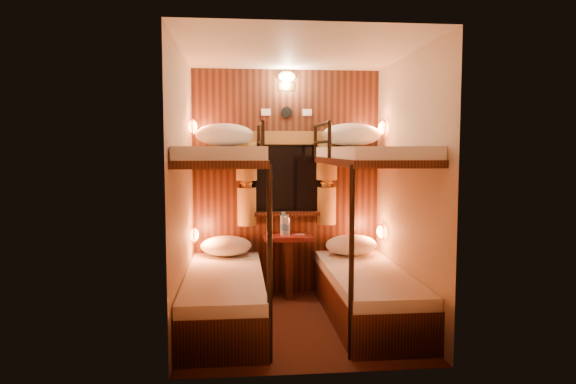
{
  "coord_description": "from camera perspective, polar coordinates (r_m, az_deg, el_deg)",
  "views": [
    {
      "loc": [
        -0.53,
        -4.46,
        1.56
      ],
      "look_at": [
        -0.07,
        0.15,
        1.17
      ],
      "focal_mm": 32.0,
      "sensor_mm": 36.0,
      "label": 1
    }
  ],
  "objects": [
    {
      "name": "back_panel",
      "position": [
        5.54,
        -0.18,
        1.07
      ],
      "size": [
        2.0,
        0.03,
        2.4
      ],
      "primitive_type": "cube",
      "color": "black",
      "rests_on": "floor"
    },
    {
      "name": "back_fixtures",
      "position": [
        5.53,
        -0.14,
        11.92
      ],
      "size": [
        0.54,
        0.09,
        0.48
      ],
      "color": "black",
      "rests_on": "back_panel"
    },
    {
      "name": "wall_left",
      "position": [
        4.5,
        -11.67,
        0.11
      ],
      "size": [
        0.0,
        2.4,
        2.4
      ],
      "primitive_type": "plane",
      "rotation": [
        1.57,
        0.0,
        1.57
      ],
      "color": "#C6B293",
      "rests_on": "floor"
    },
    {
      "name": "bunk_right",
      "position": [
        4.79,
        8.75,
        -7.34
      ],
      "size": [
        0.72,
        1.9,
        1.82
      ],
      "color": "black",
      "rests_on": "floor"
    },
    {
      "name": "pillow_lower_right",
      "position": [
        5.41,
        7.04,
        -5.85
      ],
      "size": [
        0.54,
        0.38,
        0.21
      ],
      "primitive_type": "ellipsoid",
      "color": "silver",
      "rests_on": "bunk_right"
    },
    {
      "name": "wall_front",
      "position": [
        3.47,
        3.1,
        -1.17
      ],
      "size": [
        2.4,
        0.0,
        2.4
      ],
      "primitive_type": "plane",
      "rotation": [
        -1.57,
        0.0,
        0.0
      ],
      "color": "#C6B293",
      "rests_on": "floor"
    },
    {
      "name": "sachet_b",
      "position": [
        5.48,
        0.91,
        -4.74
      ],
      "size": [
        0.08,
        0.08,
        0.01
      ],
      "primitive_type": "cube",
      "rotation": [
        0.0,
        0.0,
        0.48
      ],
      "color": "silver",
      "rests_on": "table"
    },
    {
      "name": "wall_right",
      "position": [
        4.73,
        13.19,
        0.3
      ],
      "size": [
        0.0,
        2.4,
        2.4
      ],
      "primitive_type": "plane",
      "rotation": [
        1.57,
        0.0,
        -1.57
      ],
      "color": "#C6B293",
      "rests_on": "floor"
    },
    {
      "name": "bottle_left",
      "position": [
        5.39,
        -0.51,
        -3.74
      ],
      "size": [
        0.07,
        0.07,
        0.25
      ],
      "rotation": [
        0.0,
        0.0,
        -0.24
      ],
      "color": "#99BFE5",
      "rests_on": "table"
    },
    {
      "name": "table",
      "position": [
        5.46,
        0.01,
        -7.31
      ],
      "size": [
        0.5,
        0.34,
        0.66
      ],
      "color": "#551313",
      "rests_on": "floor"
    },
    {
      "name": "pillow_lower_left",
      "position": [
        5.37,
        -6.9,
        -5.96
      ],
      "size": [
        0.53,
        0.38,
        0.21
      ],
      "primitive_type": "ellipsoid",
      "color": "silver",
      "rests_on": "bunk_left"
    },
    {
      "name": "curtains",
      "position": [
        5.47,
        -0.11,
        1.69
      ],
      "size": [
        1.1,
        0.22,
        1.0
      ],
      "color": "olive",
      "rests_on": "back_panel"
    },
    {
      "name": "floor",
      "position": [
        4.76,
        1.05,
        -14.35
      ],
      "size": [
        2.1,
        2.1,
        0.0
      ],
      "primitive_type": "plane",
      "color": "#3A170F",
      "rests_on": "ground"
    },
    {
      "name": "wall_back",
      "position": [
        5.55,
        -0.19,
        1.08
      ],
      "size": [
        2.4,
        0.0,
        2.4
      ],
      "primitive_type": "plane",
      "rotation": [
        1.57,
        0.0,
        0.0
      ],
      "color": "#C6B293",
      "rests_on": "floor"
    },
    {
      "name": "reading_lamps",
      "position": [
        5.2,
        0.17,
        1.27
      ],
      "size": [
        2.0,
        0.2,
        1.25
      ],
      "color": "orange",
      "rests_on": "wall_left"
    },
    {
      "name": "pillow_upper_left",
      "position": [
        5.17,
        -7.06,
        6.33
      ],
      "size": [
        0.58,
        0.41,
        0.23
      ],
      "primitive_type": "ellipsoid",
      "color": "silver",
      "rests_on": "bunk_left"
    },
    {
      "name": "sachet_a",
      "position": [
        5.47,
        1.29,
        -4.75
      ],
      "size": [
        0.1,
        0.09,
        0.01
      ],
      "primitive_type": "cube",
      "rotation": [
        0.0,
        0.0,
        0.39
      ],
      "color": "silver",
      "rests_on": "table"
    },
    {
      "name": "pillow_upper_right",
      "position": [
        5.37,
        7.05,
        6.34
      ],
      "size": [
        0.61,
        0.44,
        0.24
      ],
      "primitive_type": "ellipsoid",
      "color": "silver",
      "rests_on": "bunk_right"
    },
    {
      "name": "window",
      "position": [
        5.51,
        -0.15,
        0.85
      ],
      "size": [
        1.0,
        0.12,
        0.79
      ],
      "color": "black",
      "rests_on": "back_panel"
    },
    {
      "name": "bunk_left",
      "position": [
        4.64,
        -7.08,
        -7.7
      ],
      "size": [
        0.72,
        1.9,
        1.82
      ],
      "color": "black",
      "rests_on": "floor"
    },
    {
      "name": "bottle_right",
      "position": [
        5.4,
        -0.13,
        -3.87
      ],
      "size": [
        0.06,
        0.06,
        0.22
      ],
      "rotation": [
        0.0,
        0.0,
        0.13
      ],
      "color": "#99BFE5",
      "rests_on": "table"
    },
    {
      "name": "ceiling",
      "position": [
        4.57,
        1.1,
        15.38
      ],
      "size": [
        2.1,
        2.1,
        0.0
      ],
      "primitive_type": "plane",
      "rotation": [
        3.14,
        0.0,
        0.0
      ],
      "color": "silver",
      "rests_on": "wall_back"
    }
  ]
}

